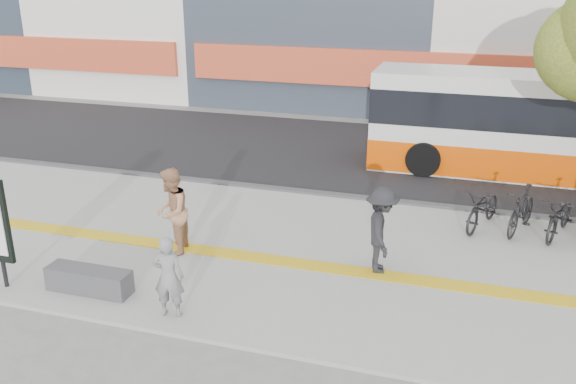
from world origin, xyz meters
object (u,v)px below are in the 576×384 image
(seated_woman, at_px, (169,277))
(pedestrian_dark, at_px, (381,230))
(bus, at_px, (566,130))
(pedestrian_tan, at_px, (171,212))
(bench, at_px, (89,280))

(seated_woman, distance_m, pedestrian_dark, 4.13)
(seated_woman, bearing_deg, bus, -135.04)
(pedestrian_tan, bearing_deg, bench, -32.25)
(bench, distance_m, bus, 13.20)
(pedestrian_dark, bearing_deg, bench, 102.08)
(bus, distance_m, pedestrian_tan, 11.28)
(pedestrian_tan, relative_size, pedestrian_dark, 1.07)
(pedestrian_tan, xyz_separation_m, pedestrian_dark, (4.21, 0.47, -0.06))
(bench, height_order, bus, bus)
(seated_woman, bearing_deg, pedestrian_tan, -73.80)
(seated_woman, xyz_separation_m, pedestrian_dark, (3.13, 2.69, 0.13))
(bus, xyz_separation_m, seated_woman, (-7.08, -9.99, -0.59))
(bus, relative_size, pedestrian_dark, 6.24)
(bench, bearing_deg, pedestrian_dark, 25.88)
(bus, height_order, pedestrian_tan, bus)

